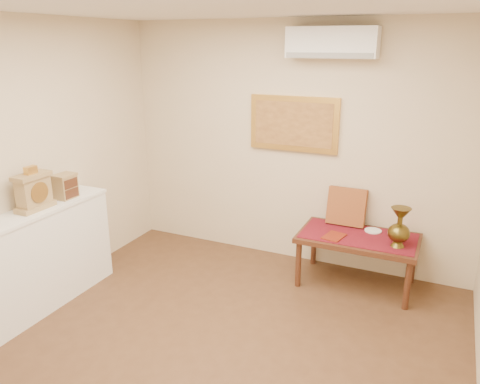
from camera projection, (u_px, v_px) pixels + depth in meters
The scene contains 13 objects.
floor at pixel (197, 368), 3.68m from camera, with size 4.50×4.50×0.00m, color brown.
wall_back at pixel (294, 146), 5.22m from camera, with size 4.00×0.02×2.70m, color beige.
table_cloth at pixel (358, 236), 4.81m from camera, with size 1.14×0.59×0.01m, color maroon.
brass_urn_tall at pixel (400, 223), 4.48m from camera, with size 0.21×0.21×0.48m, color brown, non-canonical shape.
plate at pixel (373, 231), 4.91m from camera, with size 0.18×0.18×0.01m, color white.
menu at pixel (334, 236), 4.76m from camera, with size 0.18×0.25×0.01m, color maroon.
cushion at pixel (347, 206), 5.04m from camera, with size 0.41×0.10×0.41m, color maroon.
display_ledge at pixel (21, 268), 4.26m from camera, with size 0.37×2.02×0.98m.
mantel_clock at pixel (34, 191), 4.26m from camera, with size 0.17×0.36×0.41m.
wooden_chest at pixel (66, 186), 4.59m from camera, with size 0.16×0.21×0.24m.
low_table at pixel (358, 242), 4.83m from camera, with size 1.20×0.70×0.55m.
painting at pixel (294, 124), 5.12m from camera, with size 1.00×0.06×0.60m.
ac_unit at pixel (332, 43), 4.61m from camera, with size 0.90×0.25×0.30m.
Camera 1 is at (1.59, -2.66, 2.45)m, focal length 35.00 mm.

